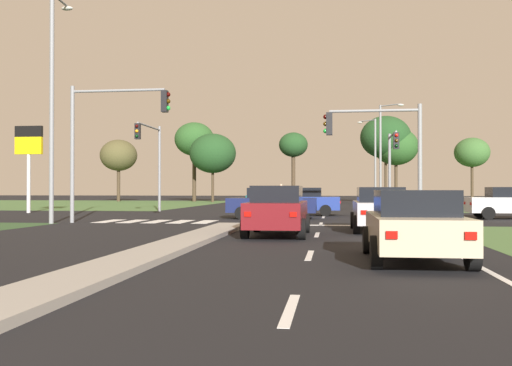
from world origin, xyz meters
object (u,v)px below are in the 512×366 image
at_px(traffic_signal_far_left, 152,151).
at_px(traffic_signal_far_right, 392,157).
at_px(car_grey_second, 273,196).
at_px(street_lamp_fourth, 374,156).
at_px(street_lamp_second, 53,96).
at_px(street_lamp_third, 382,149).
at_px(car_blue_fifth, 301,201).
at_px(treeline_fifth, 386,137).
at_px(car_teal_near, 260,198).
at_px(treeline_third, 213,153).
at_px(treeline_near, 119,156).
at_px(treeline_fourth, 293,146).
at_px(traffic_signal_near_left, 106,129).
at_px(fuel_price_totem, 29,150).
at_px(car_beige_sixth, 414,225).
at_px(treeline_seventh, 472,153).
at_px(car_maroon_fourth, 278,210).
at_px(car_navy_seventh, 271,203).
at_px(traffic_signal_near_right, 382,142).
at_px(car_silver_third, 380,209).
at_px(car_white_eighth, 511,203).
at_px(pedestrian_at_median, 281,193).
at_px(treeline_second, 194,140).
at_px(treeline_sixth, 396,147).

relative_size(traffic_signal_far_left, traffic_signal_far_right, 1.14).
relative_size(car_grey_second, street_lamp_fourth, 0.53).
height_order(street_lamp_second, street_lamp_third, street_lamp_second).
distance_m(car_blue_fifth, treeline_fifth, 33.30).
bearing_deg(street_lamp_fourth, car_teal_near, -135.23).
relative_size(car_blue_fifth, treeline_third, 0.56).
bearing_deg(treeline_near, street_lamp_second, -72.55).
height_order(car_blue_fifth, treeline_fourth, treeline_fourth).
bearing_deg(traffic_signal_far_right, car_grey_second, 111.27).
xyz_separation_m(car_grey_second, traffic_signal_near_left, (-3.69, -37.04, 3.44)).
distance_m(traffic_signal_far_right, street_lamp_second, 20.07).
height_order(traffic_signal_far_right, street_lamp_second, street_lamp_second).
xyz_separation_m(street_lamp_third, fuel_price_totem, (-23.48, -17.67, -1.00)).
relative_size(car_beige_sixth, traffic_signal_far_right, 0.86).
bearing_deg(car_teal_near, car_grey_second, -89.26).
bearing_deg(street_lamp_third, treeline_seventh, 49.47).
bearing_deg(car_grey_second, car_maroon_fourth, 96.06).
distance_m(car_grey_second, car_navy_seventh, 32.42).
bearing_deg(fuel_price_totem, car_grey_second, 64.74).
distance_m(traffic_signal_near_right, treeline_third, 44.87).
xyz_separation_m(car_silver_third, street_lamp_fourth, (2.34, 37.78, 3.97)).
xyz_separation_m(car_navy_seventh, street_lamp_fourth, (7.13, 29.40, 3.97)).
bearing_deg(car_silver_third, car_teal_near, 105.81).
xyz_separation_m(car_white_eighth, pedestrian_at_median, (-12.91, 13.34, 0.39)).
relative_size(car_grey_second, car_beige_sixth, 1.03).
xyz_separation_m(treeline_near, treeline_fifth, (31.82, -3.12, 1.57)).
xyz_separation_m(car_grey_second, car_navy_seventh, (3.22, -32.26, 0.04)).
bearing_deg(treeline_second, car_white_eighth, -56.01).
bearing_deg(street_lamp_fourth, car_navy_seventh, -103.63).
xyz_separation_m(traffic_signal_near_left, traffic_signal_near_right, (12.09, -0.00, -0.73)).
xyz_separation_m(car_white_eighth, treeline_sixth, (-2.12, 34.46, 5.36)).
relative_size(fuel_price_totem, treeline_fifth, 0.58).
xyz_separation_m(car_grey_second, street_lamp_second, (-5.85, -37.71, 4.85)).
xyz_separation_m(car_maroon_fourth, treeline_third, (-12.20, 47.84, 4.86)).
distance_m(car_white_eighth, street_lamp_second, 22.72).
height_order(treeline_fourth, treeline_fifth, treeline_fifth).
bearing_deg(treeline_near, traffic_signal_near_right, -57.12).
height_order(car_teal_near, street_lamp_third, street_lamp_third).
xyz_separation_m(pedestrian_at_median, treeline_third, (-10.03, 22.42, 4.47)).
distance_m(car_silver_third, traffic_signal_near_left, 12.70).
bearing_deg(traffic_signal_far_left, pedestrian_at_median, 45.96).
bearing_deg(treeline_sixth, fuel_price_totem, -130.28).
xyz_separation_m(car_blue_fifth, treeline_fourth, (-2.88, 35.23, 5.82)).
height_order(traffic_signal_near_right, street_lamp_fourth, street_lamp_fourth).
relative_size(car_white_eighth, fuel_price_totem, 0.79).
bearing_deg(car_maroon_fourth, traffic_signal_far_left, 119.36).
height_order(car_beige_sixth, street_lamp_third, street_lamp_third).
relative_size(car_navy_seventh, treeline_fourth, 0.55).
distance_m(traffic_signal_far_left, traffic_signal_near_left, 11.61).
distance_m(street_lamp_third, treeline_fourth, 18.72).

